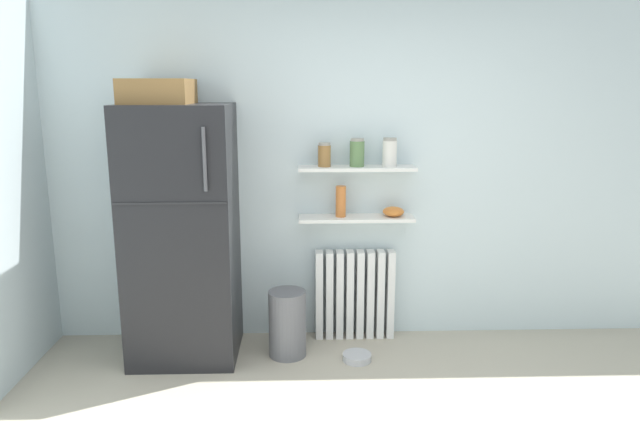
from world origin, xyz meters
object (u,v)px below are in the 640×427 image
(storage_jar_2, at_px, (390,152))
(shelf_bowl, at_px, (393,212))
(trash_bin, at_px, (287,323))
(vase, at_px, (341,201))
(pet_food_bowl, at_px, (357,357))
(storage_jar_0, at_px, (324,155))
(storage_jar_1, at_px, (357,153))
(radiator, at_px, (355,294))
(refrigerator, at_px, (181,229))

(storage_jar_2, bearing_deg, shelf_bowl, 0.00)
(trash_bin, bearing_deg, vase, 34.83)
(shelf_bowl, height_order, pet_food_bowl, shelf_bowl)
(storage_jar_2, xyz_separation_m, trash_bin, (-0.75, -0.27, -1.19))
(storage_jar_0, relative_size, storage_jar_1, 0.85)
(radiator, distance_m, storage_jar_0, 1.10)
(storage_jar_2, xyz_separation_m, vase, (-0.35, 0.00, -0.36))
(refrigerator, distance_m, storage_jar_0, 1.14)
(storage_jar_1, distance_m, storage_jar_2, 0.24)
(vase, distance_m, pet_food_bowl, 1.12)
(storage_jar_2, height_order, pet_food_bowl, storage_jar_2)
(storage_jar_0, relative_size, vase, 0.76)
(vase, bearing_deg, shelf_bowl, 0.00)
(storage_jar_1, bearing_deg, storage_jar_2, -0.00)
(shelf_bowl, xyz_separation_m, trash_bin, (-0.78, -0.27, -0.76))
(storage_jar_1, xyz_separation_m, vase, (-0.11, 0.00, -0.36))
(refrigerator, relative_size, storage_jar_2, 9.45)
(storage_jar_0, bearing_deg, trash_bin, -134.88)
(storage_jar_1, distance_m, vase, 0.38)
(storage_jar_2, distance_m, shelf_bowl, 0.44)
(radiator, height_order, storage_jar_2, storage_jar_2)
(refrigerator, height_order, storage_jar_2, refrigerator)
(trash_bin, distance_m, pet_food_bowl, 0.55)
(refrigerator, bearing_deg, shelf_bowl, 8.17)
(shelf_bowl, bearing_deg, storage_jar_2, -180.00)
(refrigerator, distance_m, radiator, 1.39)
(storage_jar_0, xyz_separation_m, vase, (0.12, 0.00, -0.34))
(refrigerator, relative_size, vase, 8.53)
(storage_jar_0, distance_m, shelf_bowl, 0.66)
(refrigerator, bearing_deg, storage_jar_0, 12.23)
(refrigerator, xyz_separation_m, storage_jar_0, (1.00, 0.22, 0.49))
(pet_food_bowl, bearing_deg, trash_bin, 168.04)
(radiator, xyz_separation_m, shelf_bowl, (0.27, -0.03, 0.65))
(storage_jar_0, distance_m, trash_bin, 1.24)
(vase, height_order, pet_food_bowl, vase)
(trash_bin, bearing_deg, storage_jar_0, 45.12)
(storage_jar_1, xyz_separation_m, trash_bin, (-0.51, -0.27, -1.19))
(storage_jar_1, relative_size, shelf_bowl, 1.29)
(storage_jar_0, xyz_separation_m, storage_jar_2, (0.47, -0.00, 0.02))
(refrigerator, bearing_deg, vase, 10.94)
(trash_bin, bearing_deg, storage_jar_2, 20.22)
(radiator, distance_m, storage_jar_2, 1.12)
(storage_jar_1, bearing_deg, storage_jar_0, 180.00)
(refrigerator, distance_m, pet_food_bowl, 1.53)
(radiator, xyz_separation_m, vase, (-0.11, -0.03, 0.73))
(storage_jar_2, relative_size, vase, 0.90)
(storage_jar_2, distance_m, trash_bin, 1.43)
(storage_jar_1, bearing_deg, refrigerator, -170.05)
(storage_jar_1, xyz_separation_m, pet_food_bowl, (-0.02, -0.38, -1.41))
(refrigerator, distance_m, storage_jar_1, 1.36)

